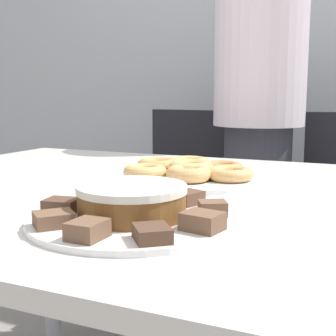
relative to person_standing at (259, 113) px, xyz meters
The scene contains 23 objects.
wall_back 0.84m from the person_standing, 84.77° to the left, with size 8.00×0.05×2.60m.
table 0.93m from the person_standing, 85.65° to the right, with size 1.67×1.09×0.78m.
person_standing is the anchor object (origin of this frame).
office_chair_left 0.61m from the person_standing, behind, with size 0.49×0.49×0.91m.
plate_cake 1.18m from the person_standing, 86.48° to the right, with size 0.34×0.34×0.01m.
plate_donuts 0.78m from the person_standing, 88.92° to the right, with size 0.37×0.37×0.01m.
frosted_cake 1.18m from the person_standing, 86.48° to the right, with size 0.18×0.18×0.05m.
lamington_0 1.31m from the person_standing, 86.92° to the right, with size 0.05×0.05×0.03m.
lamington_1 1.29m from the person_standing, 83.12° to the right, with size 0.07×0.07×0.02m.
lamington_2 1.22m from the person_standing, 80.55° to the right, with size 0.06×0.06×0.03m.
lamington_3 1.13m from the person_standing, 80.52° to the right, with size 0.06×0.05×0.02m.
lamington_4 1.06m from the person_standing, 83.57° to the right, with size 0.06×0.06×0.02m.
lamington_5 1.06m from the person_standing, 88.36° to the right, with size 0.05×0.06×0.02m.
lamington_6 1.11m from the person_standing, 92.01° to the right, with size 0.06×0.06×0.03m.
lamington_7 1.20m from the person_standing, 92.67° to the right, with size 0.06×0.05×0.02m.
lamington_8 1.27m from the person_standing, 90.57° to the right, with size 0.07×0.08×0.02m.
donut_0 0.78m from the person_standing, 88.92° to the right, with size 0.11×0.11×0.04m.
donut_1 0.80m from the person_standing, 81.40° to the right, with size 0.11×0.11×0.03m.
donut_2 0.72m from the person_standing, 83.93° to the right, with size 0.10×0.10×0.03m.
donut_3 0.70m from the person_standing, 91.90° to the right, with size 0.11×0.11×0.03m.
donut_4 0.76m from the person_standing, 96.69° to the right, with size 0.11×0.11×0.03m.
donut_5 0.86m from the person_standing, 94.68° to the right, with size 0.10×0.10×0.03m.
donut_6 0.84m from the person_standing, 87.58° to the right, with size 0.10×0.10×0.03m.
Camera 1 is at (0.35, -0.92, 0.98)m, focal length 50.00 mm.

